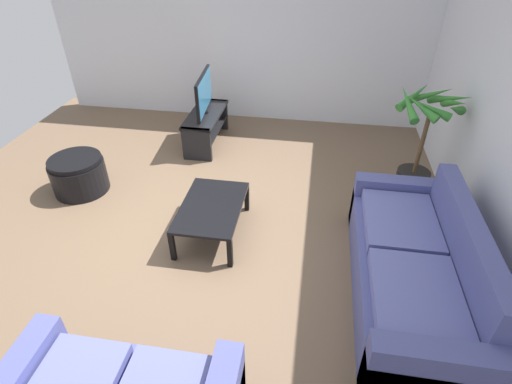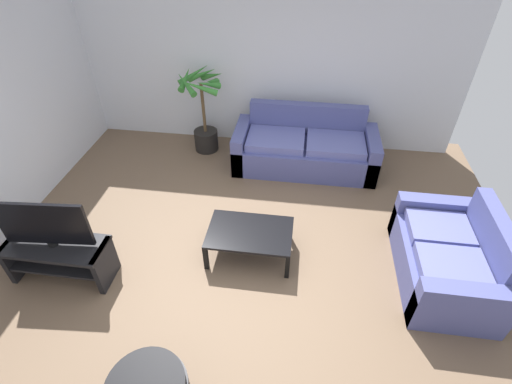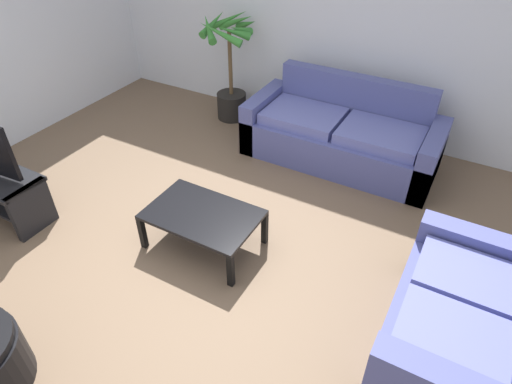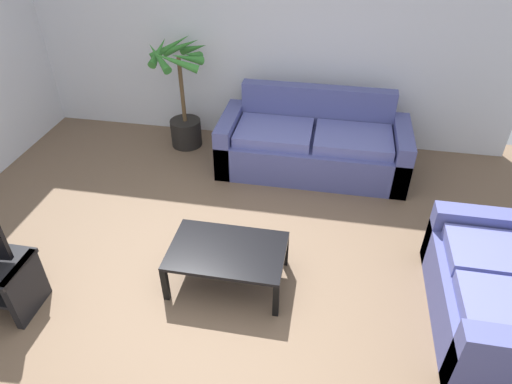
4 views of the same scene
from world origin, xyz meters
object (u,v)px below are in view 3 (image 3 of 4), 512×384
Objects in this scene: couch_main at (342,136)px; couch_loveseat at (464,327)px; coffee_table at (203,217)px; potted_palm at (230,74)px.

couch_main and couch_loveseat have the same top height.
couch_main is 2.20× the size of coffee_table.
couch_loveseat is at bearing -34.92° from potted_palm.
couch_loveseat is at bearing -1.43° from coffee_table.
coffee_table is (-0.56, -1.96, 0.02)m from couch_main.
potted_palm is (-1.09, 2.23, 0.29)m from coffee_table.
couch_main is 1.48× the size of couch_loveseat.
potted_palm is at bearing 145.08° from couch_loveseat.
couch_loveseat reaches higher than coffee_table.
couch_main is at bearing 74.04° from coffee_table.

